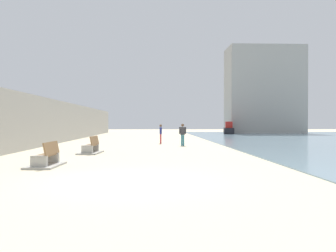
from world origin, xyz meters
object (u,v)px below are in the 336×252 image
(person_walking, at_px, (161,132))
(bench_far, at_px, (91,149))
(bench_near, at_px, (46,161))
(person_standing, at_px, (183,133))
(boat_mid_bay, at_px, (229,129))

(person_walking, bearing_deg, bench_far, -114.72)
(bench_far, bearing_deg, bench_near, -96.78)
(bench_near, relative_size, person_walking, 1.35)
(bench_near, height_order, person_standing, person_standing)
(bench_far, height_order, person_standing, person_standing)
(person_walking, xyz_separation_m, boat_mid_bay, (10.73, 23.74, -0.20))
(person_standing, relative_size, boat_mid_bay, 0.27)
(person_walking, height_order, person_standing, person_standing)
(bench_near, bearing_deg, person_standing, 62.13)
(bench_near, xyz_separation_m, boat_mid_bay, (15.52, 38.48, 0.48))
(person_standing, distance_m, boat_mid_bay, 27.94)
(bench_near, bearing_deg, boat_mid_bay, 68.03)
(person_walking, relative_size, boat_mid_bay, 0.26)
(person_walking, relative_size, person_standing, 0.96)
(bench_far, distance_m, person_standing, 8.47)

